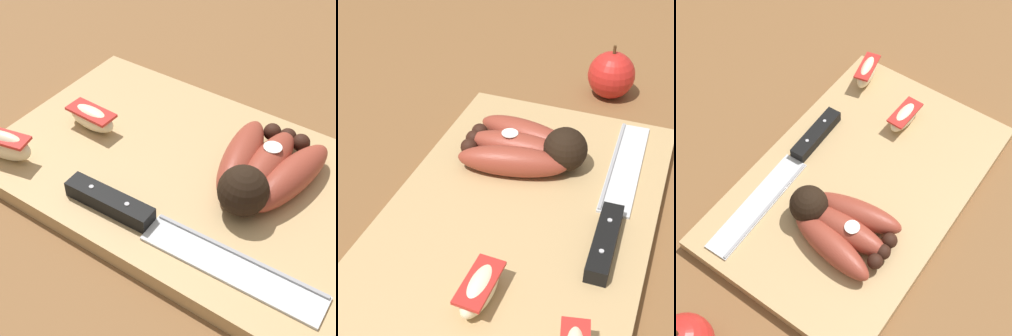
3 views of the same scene
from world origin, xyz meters
TOP-DOWN VIEW (x-y plane):
  - ground_plane at (0.00, 0.00)m, footprint 6.00×6.00m
  - cutting_board at (0.02, 0.01)m, footprint 0.43×0.28m
  - banana_bunch at (0.10, 0.04)m, footprint 0.12×0.15m
  - chefs_knife at (0.04, -0.08)m, footprint 0.28×0.04m
  - apple_wedge_near at (-0.15, -0.09)m, footprint 0.07×0.04m
  - apple_wedge_middle at (-0.11, 0.01)m, footprint 0.07×0.03m

SIDE VIEW (x-z plane):
  - ground_plane at x=0.00m, z-range 0.00..0.00m
  - cutting_board at x=0.02m, z-range 0.00..0.02m
  - chefs_knife at x=0.04m, z-range 0.02..0.04m
  - apple_wedge_middle at x=-0.11m, z-range 0.02..0.05m
  - apple_wedge_near at x=-0.15m, z-range 0.02..0.06m
  - banana_bunch at x=0.10m, z-range 0.01..0.07m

